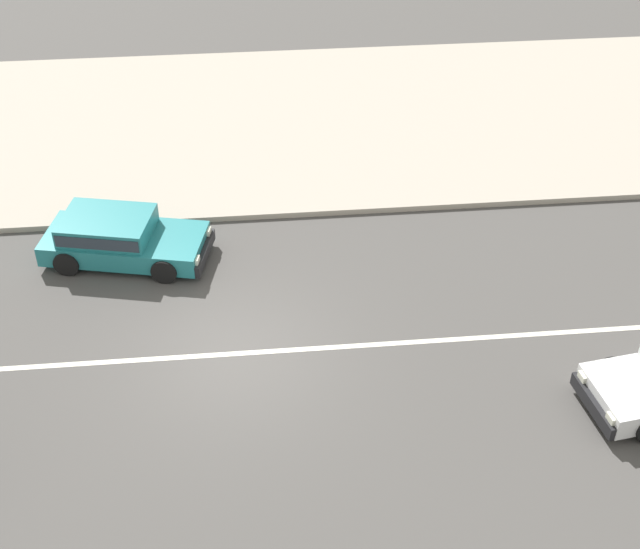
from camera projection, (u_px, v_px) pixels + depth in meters
name	position (u px, v px, depth m)	size (l,w,h in m)	color
ground_plane	(236.00, 354.00, 18.37)	(160.00, 160.00, 0.00)	#4C4947
lane_centre_stripe	(236.00, 354.00, 18.37)	(50.40, 0.14, 0.01)	silver
kerb_strip	(229.00, 124.00, 26.16)	(68.00, 10.00, 0.15)	#ADA393
hatchback_teal_3	(119.00, 237.00, 20.70)	(4.07, 2.43, 1.10)	teal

